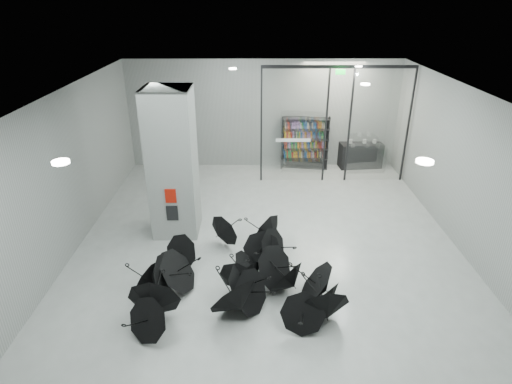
{
  "coord_description": "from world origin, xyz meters",
  "views": [
    {
      "loc": [
        -0.35,
        -8.42,
        6.05
      ],
      "look_at": [
        -0.3,
        1.5,
        1.4
      ],
      "focal_mm": 29.65,
      "sensor_mm": 36.0,
      "label": 1
    }
  ],
  "objects_px": {
    "column": "(173,164)",
    "shop_counter": "(360,155)",
    "bookshelf": "(305,143)",
    "umbrella_cluster": "(241,282)"
  },
  "relations": [
    {
      "from": "column",
      "to": "shop_counter",
      "type": "height_order",
      "value": "column"
    },
    {
      "from": "column",
      "to": "shop_counter",
      "type": "bearing_deg",
      "value": 37.54
    },
    {
      "from": "shop_counter",
      "to": "column",
      "type": "bearing_deg",
      "value": -148.21
    },
    {
      "from": "column",
      "to": "bookshelf",
      "type": "distance_m",
      "value": 6.34
    },
    {
      "from": "column",
      "to": "umbrella_cluster",
      "type": "relative_size",
      "value": 0.81
    },
    {
      "from": "column",
      "to": "umbrella_cluster",
      "type": "distance_m",
      "value": 3.79
    },
    {
      "from": "bookshelf",
      "to": "umbrella_cluster",
      "type": "height_order",
      "value": "bookshelf"
    },
    {
      "from": "bookshelf",
      "to": "shop_counter",
      "type": "relative_size",
      "value": 1.23
    },
    {
      "from": "bookshelf",
      "to": "umbrella_cluster",
      "type": "bearing_deg",
      "value": -97.34
    },
    {
      "from": "column",
      "to": "bookshelf",
      "type": "relative_size",
      "value": 2.05
    }
  ]
}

